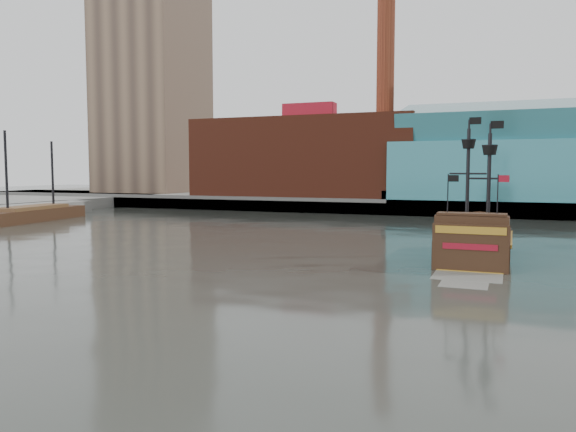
% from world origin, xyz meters
% --- Properties ---
extents(ground, '(400.00, 400.00, 0.00)m').
position_xyz_m(ground, '(0.00, 0.00, 0.00)').
color(ground, '#292C27').
rests_on(ground, ground).
extents(promenade_far, '(220.00, 60.00, 2.00)m').
position_xyz_m(promenade_far, '(0.00, 92.00, 1.00)').
color(promenade_far, slate).
rests_on(promenade_far, ground).
extents(seawall, '(220.00, 1.00, 2.60)m').
position_xyz_m(seawall, '(0.00, 62.50, 1.30)').
color(seawall, '#4C4C49').
rests_on(seawall, ground).
extents(skyline, '(149.00, 45.00, 62.00)m').
position_xyz_m(skyline, '(5.21, 84.56, 24.55)').
color(skyline, brown).
rests_on(skyline, promenade_far).
extents(pirate_ship, '(5.46, 17.04, 12.75)m').
position_xyz_m(pirate_ship, '(11.45, 19.59, 1.16)').
color(pirate_ship, black).
rests_on(pirate_ship, ground).
extents(docked_vessel, '(7.28, 20.06, 13.35)m').
position_xyz_m(docked_vessel, '(-50.44, 32.28, 0.85)').
color(docked_vessel, black).
rests_on(docked_vessel, ground).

